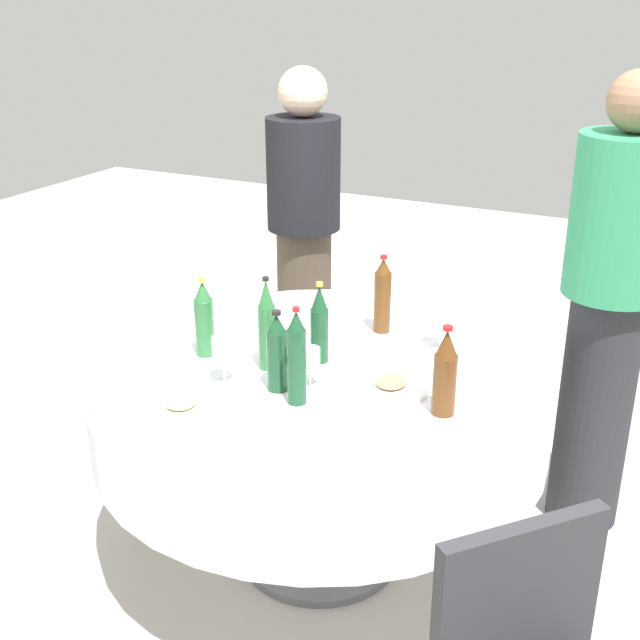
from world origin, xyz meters
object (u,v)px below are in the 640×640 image
(bottle_brown_west, at_px, (383,296))
(bottle_dark_green_left, at_px, (319,325))
(dining_table, at_px, (320,407))
(person_mid, at_px, (304,230))
(bottle_dark_green_outer, at_px, (297,359))
(wine_glass_outer, at_px, (441,320))
(bottle_dark_green_north, at_px, (277,353))
(person_west, at_px, (610,305))
(plate_rear, at_px, (302,314))
(bottle_green_mid, at_px, (267,327))
(wine_glass_north, at_px, (310,360))
(plate_inner, at_px, (182,407))
(bottle_brown_near, at_px, (445,374))
(bottle_green_front, at_px, (204,320))
(plate_right, at_px, (391,386))
(wine_glass_near, at_px, (223,349))

(bottle_brown_west, relative_size, bottle_dark_green_left, 1.03)
(dining_table, xyz_separation_m, person_mid, (1.15, 0.65, 0.22))
(bottle_dark_green_outer, distance_m, wine_glass_outer, 0.62)
(bottle_dark_green_north, distance_m, person_west, 1.19)
(wine_glass_outer, bearing_deg, bottle_dark_green_left, 130.69)
(wine_glass_outer, xyz_separation_m, plate_rear, (0.05, 0.55, -0.09))
(bottle_brown_west, xyz_separation_m, bottle_dark_green_north, (-0.56, 0.11, -0.01))
(bottle_green_mid, xyz_separation_m, wine_glass_north, (-0.05, -0.18, -0.06))
(bottle_green_mid, height_order, person_west, person_west)
(bottle_dark_green_outer, height_order, person_west, person_west)
(bottle_brown_west, height_order, bottle_dark_green_left, bottle_brown_west)
(bottle_green_mid, xyz_separation_m, person_mid, (1.23, 0.51, -0.07))
(bottle_brown_west, bearing_deg, plate_inner, 159.80)
(bottle_brown_near, distance_m, bottle_green_front, 0.84)
(dining_table, distance_m, plate_right, 0.31)
(dining_table, xyz_separation_m, wine_glass_near, (-0.23, 0.22, 0.26))
(bottle_dark_green_left, height_order, bottle_dark_green_north, bottle_dark_green_left)
(bottle_dark_green_left, xyz_separation_m, person_west, (0.61, -0.81, -0.00))
(plate_inner, xyz_separation_m, plate_right, (0.39, -0.49, 0.00))
(wine_glass_near, bearing_deg, bottle_green_mid, -25.44)
(dining_table, height_order, bottle_brown_west, bottle_brown_west)
(bottle_dark_green_left, bearing_deg, wine_glass_near, 143.79)
(person_mid, bearing_deg, plate_inner, -104.64)
(bottle_dark_green_left, xyz_separation_m, bottle_dark_green_outer, (-0.29, -0.07, 0.02))
(wine_glass_outer, xyz_separation_m, wine_glass_near, (-0.54, 0.52, 0.01))
(wine_glass_outer, bearing_deg, bottle_dark_green_north, 146.24)
(dining_table, height_order, bottle_green_front, bottle_green_front)
(bottle_dark_green_left, xyz_separation_m, plate_rear, (0.32, 0.23, -0.12))
(bottle_brown_near, relative_size, wine_glass_north, 2.15)
(wine_glass_north, relative_size, wine_glass_near, 0.84)
(bottle_dark_green_north, relative_size, person_mid, 0.17)
(person_mid, bearing_deg, bottle_green_front, -107.29)
(dining_table, xyz_separation_m, bottle_dark_green_outer, (-0.25, -0.05, 0.29))
(bottle_dark_green_outer, bearing_deg, wine_glass_outer, -24.07)
(plate_rear, bearing_deg, plate_inner, -178.27)
(bottle_brown_near, bearing_deg, wine_glass_north, 91.93)
(wine_glass_outer, bearing_deg, bottle_brown_west, 78.49)
(bottle_dark_green_outer, height_order, wine_glass_near, bottle_dark_green_outer)
(bottle_green_front, distance_m, person_west, 1.39)
(person_west, distance_m, person_mid, 1.53)
(bottle_green_mid, xyz_separation_m, bottle_brown_near, (-0.04, -0.60, -0.02))
(bottle_dark_green_left, distance_m, bottle_dark_green_north, 0.24)
(bottle_brown_near, xyz_separation_m, plate_right, (0.07, 0.19, -0.11))
(bottle_green_front, distance_m, wine_glass_outer, 0.79)
(plate_right, bearing_deg, bottle_brown_near, -110.88)
(person_west, bearing_deg, bottle_dark_green_north, -84.14)
(bottle_brown_west, bearing_deg, person_west, -68.00)
(wine_glass_near, relative_size, plate_right, 0.64)
(bottle_dark_green_north, xyz_separation_m, person_mid, (1.35, 0.61, -0.04))
(plate_inner, bearing_deg, person_mid, 14.89)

